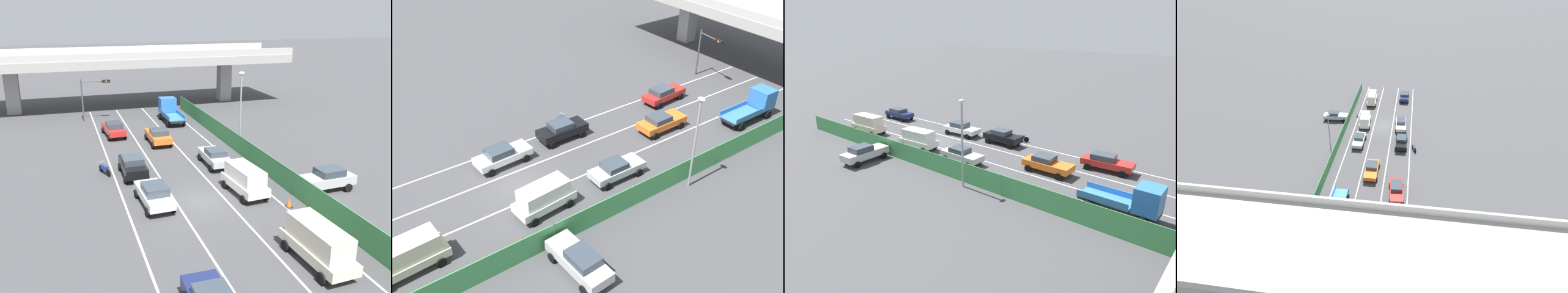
% 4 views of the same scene
% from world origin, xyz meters
% --- Properties ---
extents(ground_plane, '(300.00, 300.00, 0.00)m').
position_xyz_m(ground_plane, '(0.00, 0.00, 0.00)').
color(ground_plane, '#424244').
extents(lane_line_left_edge, '(0.14, 48.78, 0.01)m').
position_xyz_m(lane_line_left_edge, '(-5.21, 6.39, 0.00)').
color(lane_line_left_edge, silver).
rests_on(lane_line_left_edge, ground).
extents(lane_line_mid_left, '(0.14, 48.78, 0.01)m').
position_xyz_m(lane_line_mid_left, '(-1.74, 6.39, 0.00)').
color(lane_line_mid_left, silver).
rests_on(lane_line_mid_left, ground).
extents(lane_line_mid_right, '(0.14, 48.78, 0.01)m').
position_xyz_m(lane_line_mid_right, '(1.74, 6.39, 0.00)').
color(lane_line_mid_right, silver).
rests_on(lane_line_mid_right, ground).
extents(lane_line_right_edge, '(0.14, 48.78, 0.01)m').
position_xyz_m(lane_line_right_edge, '(5.21, 6.39, 0.00)').
color(lane_line_right_edge, silver).
rests_on(lane_line_right_edge, ground).
extents(elevated_overpass, '(45.45, 10.19, 7.82)m').
position_xyz_m(elevated_overpass, '(0.00, 32.78, 6.20)').
color(elevated_overpass, '#A09E99').
rests_on(elevated_overpass, ground).
extents(green_fence, '(0.10, 44.88, 1.79)m').
position_xyz_m(green_fence, '(6.72, 6.39, 0.89)').
color(green_fence, '#3D8E4C').
rests_on(green_fence, ground).
extents(car_taxi_orange, '(2.08, 4.56, 1.57)m').
position_xyz_m(car_taxi_orange, '(0.24, 14.22, 0.87)').
color(car_taxi_orange, orange).
rests_on(car_taxi_orange, ground).
extents(car_sedan_red, '(2.25, 4.74, 1.58)m').
position_xyz_m(car_sedan_red, '(-3.67, 18.24, 0.88)').
color(car_sedan_red, red).
rests_on(car_sedan_red, ground).
extents(car_sedan_black, '(1.98, 4.39, 1.68)m').
position_xyz_m(car_sedan_black, '(-3.71, 6.25, 0.92)').
color(car_sedan_black, black).
rests_on(car_sedan_black, ground).
extents(car_van_cream, '(2.17, 4.94, 2.27)m').
position_xyz_m(car_van_cream, '(3.40, -9.30, 1.28)').
color(car_van_cream, beige).
rests_on(car_van_cream, ground).
extents(car_van_white, '(2.29, 4.49, 2.15)m').
position_xyz_m(car_van_white, '(3.42, 0.16, 1.22)').
color(car_van_white, silver).
rests_on(car_van_white, ground).
extents(car_sedan_silver, '(1.96, 4.43, 1.52)m').
position_xyz_m(car_sedan_silver, '(3.45, 6.53, 0.85)').
color(car_sedan_silver, '#B7BABC').
rests_on(car_sedan_silver, ground).
extents(car_hatchback_white, '(2.19, 4.68, 1.61)m').
position_xyz_m(car_hatchback_white, '(-3.27, 0.28, 0.89)').
color(car_hatchback_white, silver).
rests_on(car_hatchback_white, ground).
extents(flatbed_truck_blue, '(2.20, 5.56, 2.67)m').
position_xyz_m(flatbed_truck_blue, '(3.63, 22.99, 1.36)').
color(flatbed_truck_blue, black).
rests_on(flatbed_truck_blue, ground).
extents(motorcycle, '(0.85, 1.87, 0.93)m').
position_xyz_m(motorcycle, '(-5.88, 7.31, 0.46)').
color(motorcycle, black).
rests_on(motorcycle, ground).
extents(parked_wagon_silver, '(4.70, 2.13, 1.71)m').
position_xyz_m(parked_wagon_silver, '(9.40, -1.04, 0.93)').
color(parked_wagon_silver, '#B2B5B7').
rests_on(parked_wagon_silver, ground).
extents(traffic_light, '(3.46, 0.86, 5.10)m').
position_xyz_m(traffic_light, '(-5.07, 25.59, 3.64)').
color(traffic_light, '#47474C').
rests_on(traffic_light, ground).
extents(street_lamp, '(0.60, 0.36, 7.44)m').
position_xyz_m(street_lamp, '(7.41, 10.33, 4.49)').
color(street_lamp, gray).
rests_on(street_lamp, ground).
extents(traffic_cone, '(0.47, 0.47, 0.73)m').
position_xyz_m(traffic_cone, '(5.44, -2.77, 0.34)').
color(traffic_cone, orange).
rests_on(traffic_cone, ground).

